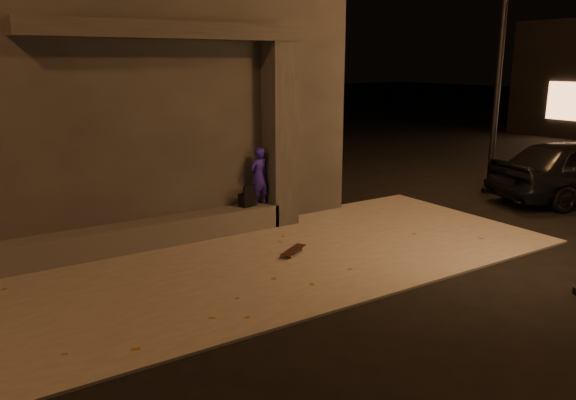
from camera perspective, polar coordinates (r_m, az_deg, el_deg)
ground at (r=7.80m, az=3.47°, el=-10.95°), size 120.00×120.00×0.00m
sidewalk at (r=9.34m, az=-3.88°, el=-6.49°), size 11.00×4.40×0.04m
building at (r=12.59m, az=-18.44°, el=10.21°), size 9.00×5.10×5.22m
ledge at (r=10.25m, az=-16.12°, el=-3.70°), size 6.00×0.55×0.45m
column at (r=11.22m, az=-0.82°, el=6.60°), size 0.55×0.55×3.60m
canopy at (r=10.18m, az=-12.00°, el=16.49°), size 5.00×0.70×0.28m
skateboarder at (r=11.09m, az=-3.00°, el=2.43°), size 0.47×0.36×1.15m
backpack at (r=11.06m, az=-4.19°, el=0.11°), size 0.34×0.26×0.43m
skateboard at (r=9.72m, az=0.54°, el=-5.12°), size 0.68×0.51×0.08m
street_lamp_2 at (r=14.97m, az=21.01°, el=16.20°), size 0.36×0.36×7.21m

